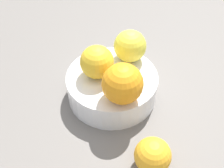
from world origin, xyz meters
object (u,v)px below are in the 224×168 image
at_px(orange_in_bowl_0, 129,46).
at_px(orange_in_bowl_1, 97,62).
at_px(orange_loose_0, 153,156).
at_px(fruit_bowl, 112,86).
at_px(orange_in_bowl_2, 122,84).

height_order(orange_in_bowl_0, orange_in_bowl_1, same).
relative_size(orange_in_bowl_1, orange_loose_0, 1.05).
height_order(fruit_bowl, orange_in_bowl_2, orange_in_bowl_2).
bearing_deg(orange_in_bowl_2, fruit_bowl, 142.17).
bearing_deg(orange_in_bowl_0, orange_in_bowl_1, -107.78).
xyz_separation_m(orange_in_bowl_2, orange_loose_0, (0.10, -0.06, -0.06)).
bearing_deg(orange_loose_0, orange_in_bowl_2, 148.86).
distance_m(orange_in_bowl_0, orange_loose_0, 0.23).
distance_m(orange_in_bowl_0, orange_in_bowl_1, 0.08).
height_order(fruit_bowl, orange_in_bowl_1, orange_in_bowl_1).
bearing_deg(fruit_bowl, orange_in_bowl_1, -156.21).
distance_m(fruit_bowl, orange_in_bowl_2, 0.09).
height_order(orange_in_bowl_1, orange_in_bowl_2, orange_in_bowl_2).
relative_size(orange_in_bowl_0, orange_loose_0, 1.06).
bearing_deg(orange_in_bowl_1, orange_loose_0, -26.12).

